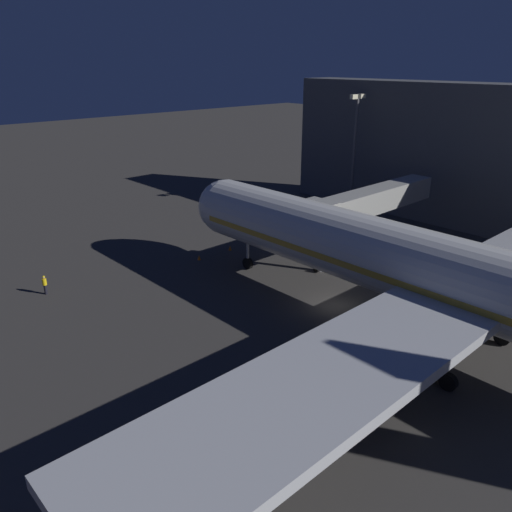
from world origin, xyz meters
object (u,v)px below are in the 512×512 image
Objects in this scene: apron_floodlight_mast at (355,144)px; ground_crew_near_nose_gear at (45,284)px; jet_bridge at (361,204)px; airliner_at_gate at (471,285)px; traffic_cone_nose_starboard at (199,257)px; traffic_cone_nose_port at (230,248)px.

ground_crew_near_nose_gear is (43.40, -2.02, -8.43)m from apron_floodlight_mast.
apron_floodlight_mast reaches higher than jet_bridge.
airliner_at_gate reaches higher than jet_bridge.
jet_bridge reaches higher than ground_crew_near_nose_gear.
apron_floodlight_mast is (-25.50, -29.36, 3.62)m from airliner_at_gate.
airliner_at_gate is at bearing 49.02° from apron_floodlight_mast.
apron_floodlight_mast is 29.19m from traffic_cone_nose_starboard.
ground_crew_near_nose_gear is at bearing -60.29° from airliner_at_gate.
jet_bridge is at bearing 129.93° from traffic_cone_nose_port.
airliner_at_gate is 36.45m from ground_crew_near_nose_gear.
traffic_cone_nose_port is at bearing 1.72° from apron_floodlight_mast.
jet_bridge reaches higher than traffic_cone_nose_starboard.
ground_crew_near_nose_gear is 15.95m from traffic_cone_nose_starboard.
jet_bridge reaches higher than traffic_cone_nose_port.
traffic_cone_nose_port is (23.30, 0.70, -9.19)m from apron_floodlight_mast.
ground_crew_near_nose_gear reaches higher than traffic_cone_nose_port.
apron_floodlight_mast is at bearing -178.55° from traffic_cone_nose_starboard.
airliner_at_gate reaches higher than traffic_cone_nose_starboard.
traffic_cone_nose_port is (9.21, -11.01, -5.69)m from jet_bridge.
traffic_cone_nose_port is at bearing 172.29° from ground_crew_near_nose_gear.
jet_bridge is 38.48× the size of traffic_cone_nose_starboard.
apron_floodlight_mast is (-14.09, -11.71, 3.50)m from jet_bridge.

